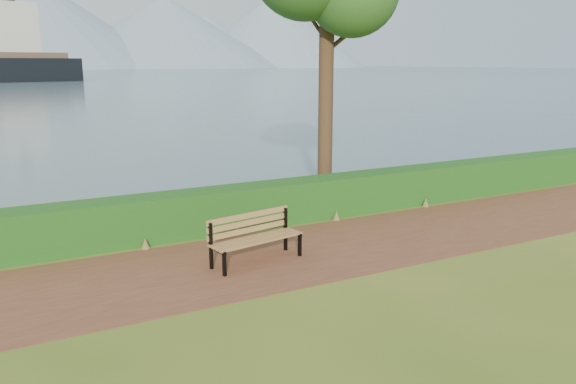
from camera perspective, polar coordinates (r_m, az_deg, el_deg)
ground at (r=11.72m, az=3.71°, el=-6.31°), size 140.00×140.00×0.00m
path at (r=11.96m, az=2.96°, el=-5.87°), size 40.00×3.40×0.01m
hedge at (r=13.76m, az=-1.90°, el=-1.17°), size 32.00×0.85×1.00m
water at (r=269.51m, az=-26.97°, el=10.83°), size 700.00×510.00×0.00m
bench at (r=11.14m, az=-3.49°, el=-4.33°), size 2.00×0.91×0.97m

